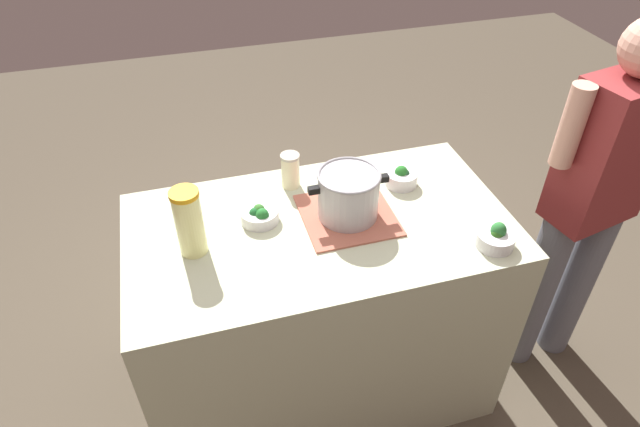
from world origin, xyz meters
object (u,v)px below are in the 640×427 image
Objects in this scene: broccoli_bowl_center at (496,238)px; broccoli_bowl_back at (401,177)px; cooking_pot at (348,194)px; broccoli_bowl_front at (260,215)px; lemonade_pitcher at (189,222)px; person_cook at (590,203)px; mason_jar at (290,170)px.

broccoli_bowl_back is at bearing 112.29° from broccoli_bowl_center.
broccoli_bowl_back is (0.26, 0.13, -0.07)m from cooking_pot.
lemonade_pitcher is at bearing -159.31° from broccoli_bowl_front.
cooking_pot is 0.97m from person_cook.
mason_jar is at bearing 138.07° from broccoli_bowl_center.
broccoli_bowl_front is at bearing -173.14° from broccoli_bowl_back.
person_cook is at bearing -18.44° from mason_jar.
mason_jar is at bearing 48.65° from broccoli_bowl_front.
broccoli_bowl_center is 0.08× the size of person_cook.
lemonade_pitcher reaches higher than broccoli_bowl_back.
mason_jar is at bearing 161.56° from person_cook.
mason_jar is 1.13× the size of broccoli_bowl_back.
broccoli_bowl_front is at bearing 171.47° from person_cook.
lemonade_pitcher is 0.83m from broccoli_bowl_back.
lemonade_pitcher reaches higher than mason_jar.
broccoli_bowl_front is 1.27m from person_cook.
mason_jar is (-0.15, 0.24, -0.03)m from cooking_pot.
person_cook is (0.52, 0.16, -0.08)m from broccoli_bowl_center.
lemonade_pitcher is 0.27m from broccoli_bowl_front.
mason_jar is at bearing 34.10° from lemonade_pitcher.
cooking_pot is 0.28m from mason_jar.
cooking_pot reaches higher than broccoli_bowl_center.
mason_jar is 0.78m from broccoli_bowl_center.
person_cook is (0.69, -0.26, -0.08)m from broccoli_bowl_back.
lemonade_pitcher is 1.79× the size of broccoli_bowl_front.
broccoli_bowl_front is 0.57m from broccoli_bowl_back.
broccoli_bowl_back is 0.08× the size of person_cook.
mason_jar reaches higher than broccoli_bowl_front.
cooking_pot is 0.18× the size of person_cook.
person_cook is at bearing -3.73° from lemonade_pitcher.
lemonade_pitcher reaches higher than cooking_pot.
cooking_pot reaches higher than broccoli_bowl_front.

